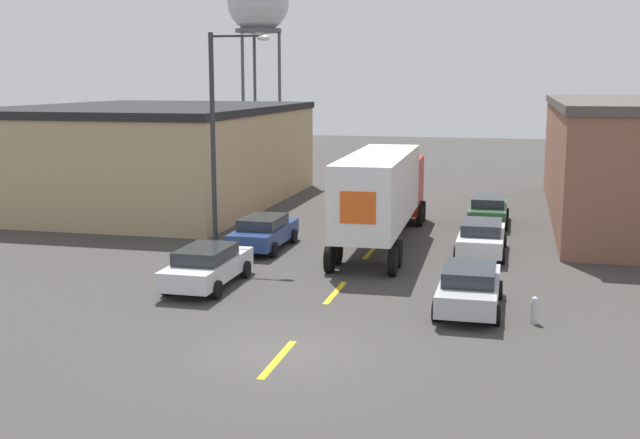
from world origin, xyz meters
TOP-DOWN VIEW (x-y plane):
  - ground_plane at (0.00, 0.00)m, footprint 160.00×160.00m
  - road_centerline at (0.00, 6.17)m, footprint 0.20×16.27m
  - warehouse_left at (-14.56, 23.12)m, footprint 14.19×19.29m
  - semi_truck at (0.20, 14.68)m, footprint 2.94×13.58m
  - parked_car_right_mid at (4.48, 13.31)m, footprint 1.98×4.69m
  - parked_car_right_far at (4.48, 20.45)m, footprint 1.98×4.69m
  - parked_car_left_far at (-4.48, 12.31)m, footprint 1.98×4.69m
  - parked_car_left_near at (-4.48, 5.93)m, footprint 1.98×4.69m
  - parked_car_right_near at (4.48, 5.20)m, footprint 1.98×4.69m
  - water_tower at (-17.25, 50.94)m, footprint 5.53×5.53m
  - street_lamp at (-6.11, 11.61)m, footprint 2.62×0.32m
  - fire_hydrant at (6.43, 4.22)m, footprint 0.22×0.22m

SIDE VIEW (x-z plane):
  - ground_plane at x=0.00m, z-range 0.00..0.00m
  - road_centerline at x=0.00m, z-range 0.00..0.01m
  - fire_hydrant at x=6.43m, z-range 0.00..0.81m
  - parked_car_right_mid at x=4.48m, z-range 0.04..1.45m
  - parked_car_right_far at x=4.48m, z-range 0.04..1.45m
  - parked_car_left_far at x=-4.48m, z-range 0.04..1.45m
  - parked_car_left_near at x=-4.48m, z-range 0.04..1.45m
  - parked_car_right_near at x=4.48m, z-range 0.04..1.45m
  - semi_truck at x=0.20m, z-range 0.37..4.41m
  - warehouse_left at x=-14.56m, z-range 0.00..5.60m
  - street_lamp at x=-6.11m, z-range 0.67..9.60m
  - water_tower at x=-17.25m, z-range 5.36..22.02m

